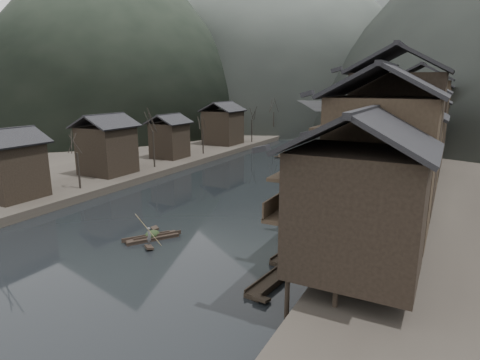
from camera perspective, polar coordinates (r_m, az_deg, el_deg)
The scene contains 12 objects.
water at distance 39.24m, azimuth -7.37°, elevation -6.28°, with size 300.00×300.00×0.00m, color black.
left_bank at distance 90.86m, azimuth -11.02°, elevation 5.32°, with size 40.00×200.00×1.20m, color #2D2823.
stilt_houses at distance 49.91m, azimuth 23.08°, elevation 7.59°, with size 9.00×67.60×16.47m.
left_houses at distance 65.85m, azimuth -12.13°, elevation 6.65°, with size 8.10×53.20×8.73m.
bare_trees at distance 67.92m, azimuth -6.93°, elevation 7.89°, with size 3.93×73.94×7.86m.
moored_sampans at distance 52.98m, azimuth 16.52°, elevation -1.26°, with size 3.18×60.41×0.47m.
midriver_boats at distance 77.74m, azimuth 8.02°, elevation 3.78°, with size 5.43×10.98×0.44m.
stone_bridge at distance 104.59m, azimuth 16.05°, elevation 8.59°, with size 40.00×6.00×9.00m.
hero_sampan at distance 36.07m, azimuth -12.39°, elevation -7.96°, with size 3.47×4.63×0.44m.
cargo_heap at distance 36.08m, azimuth -12.40°, elevation -7.00°, with size 1.10×1.44×0.66m, color black.
boatman at distance 34.09m, azimuth -12.80°, elevation -7.44°, with size 0.57×0.38×1.57m, color #4F4F51.
bamboo_pole at distance 33.11m, azimuth -12.78°, elevation -3.16°, with size 0.06×0.06×4.49m, color #8C7A51.
Camera 1 is at (21.50, -30.03, 13.25)m, focal length 30.00 mm.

